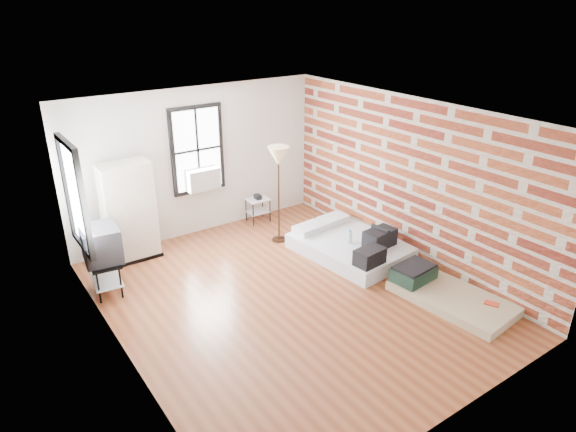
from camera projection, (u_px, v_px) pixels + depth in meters
ground at (289, 298)px, 7.90m from camera, size 6.00×6.00×0.00m
room_shell at (288, 182)px, 7.60m from camera, size 5.02×6.02×2.80m
mattress_main at (352, 245)px, 9.15m from camera, size 1.64×2.10×0.63m
mattress_bare at (443, 292)px, 7.83m from camera, size 1.12×1.88×0.39m
wardrobe at (129, 212)px, 8.76m from camera, size 0.88×0.51×1.75m
side_table at (258, 204)px, 10.38m from camera, size 0.46×0.37×0.58m
floor_lamp at (278, 161)px, 9.11m from camera, size 0.39×0.39×1.83m
tv_stand at (102, 246)px, 7.78m from camera, size 0.62×0.82×1.09m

